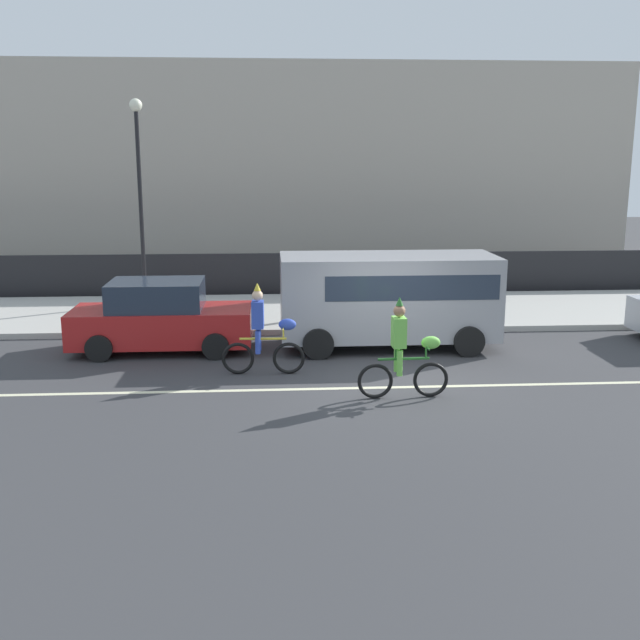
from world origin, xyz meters
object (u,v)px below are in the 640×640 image
object	(u,v)px
parade_cyclist_cobalt	(264,334)
street_lamp_post	(139,172)
parade_cyclist_lime	(404,354)
pedestrian_onlooker	(300,288)
parked_van_grey	(391,294)
parked_car_red	(161,318)

from	to	relation	value
parade_cyclist_cobalt	street_lamp_post	bearing A→B (deg)	116.56
parade_cyclist_lime	pedestrian_onlooker	distance (m)	6.42
parade_cyclist_lime	street_lamp_post	world-z (taller)	street_lamp_post
parade_cyclist_cobalt	parked_van_grey	xyz separation A→B (m)	(2.97, 2.09, 0.44)
parade_cyclist_cobalt	parked_van_grey	bearing A→B (deg)	35.10
street_lamp_post	pedestrian_onlooker	world-z (taller)	street_lamp_post
parked_van_grey	pedestrian_onlooker	distance (m)	3.14
parade_cyclist_cobalt	street_lamp_post	distance (m)	8.55
parade_cyclist_cobalt	parked_van_grey	distance (m)	3.65
parked_car_red	parked_van_grey	bearing A→B (deg)	0.19
parked_car_red	street_lamp_post	distance (m)	6.09
parade_cyclist_cobalt	pedestrian_onlooker	distance (m)	4.55
parade_cyclist_cobalt	parked_van_grey	world-z (taller)	parked_van_grey
street_lamp_post	pedestrian_onlooker	size ratio (longest dim) A/B	3.62
parade_cyclist_lime	pedestrian_onlooker	world-z (taller)	parade_cyclist_lime
parade_cyclist_cobalt	street_lamp_post	size ratio (longest dim) A/B	0.33
parade_cyclist_cobalt	parked_car_red	bearing A→B (deg)	139.03
parked_van_grey	street_lamp_post	bearing A→B (deg)	142.38
parade_cyclist_cobalt	pedestrian_onlooker	world-z (taller)	parade_cyclist_cobalt
parade_cyclist_lime	pedestrian_onlooker	bearing A→B (deg)	105.28
parked_car_red	pedestrian_onlooker	xyz separation A→B (m)	(3.30, 2.39, 0.23)
parked_car_red	parade_cyclist_cobalt	bearing A→B (deg)	-40.97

